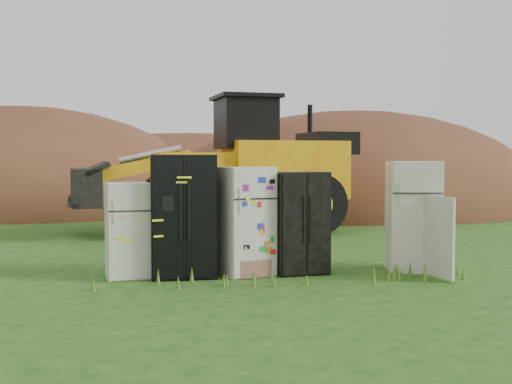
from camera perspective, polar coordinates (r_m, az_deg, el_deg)
ground at (r=10.89m, az=1.88°, el=-7.25°), size 120.00×120.00×0.00m
fridge_leftmost at (r=10.63m, az=-11.34°, el=-3.34°), size 0.78×0.75×1.55m
fridge_black_side at (r=10.57m, az=-6.51°, el=-2.12°), size 1.07×0.85×2.00m
fridge_sticker at (r=10.67m, az=-0.92°, el=-2.60°), size 0.98×0.94×1.79m
fridge_dark_mid at (r=10.86m, az=3.83°, el=-2.72°), size 0.97×0.84×1.71m
fridge_open_door at (r=11.42m, az=13.79°, el=-2.07°), size 1.00×0.95×1.89m
wheel_loader at (r=16.79m, az=-3.90°, el=2.52°), size 7.78×4.02×3.60m
dirt_mound_right at (r=24.06m, az=8.75°, el=-1.65°), size 14.64×10.74×7.39m
dirt_mound_left at (r=25.45m, az=-20.08°, el=-1.55°), size 14.29×10.72×7.76m
dirt_mound_back at (r=27.89m, az=-5.91°, el=-1.00°), size 18.54×12.36×6.08m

